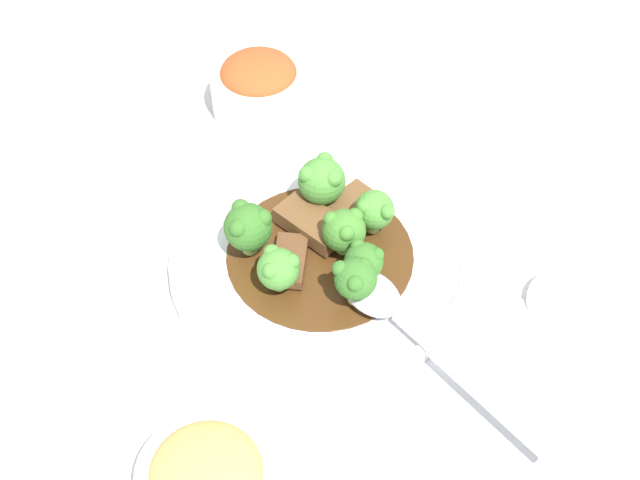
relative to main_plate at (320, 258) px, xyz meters
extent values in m
plane|color=silver|center=(0.00, 0.00, -0.01)|extent=(4.00, 4.00, 0.00)
cylinder|color=white|center=(0.00, 0.00, 0.00)|extent=(0.26, 0.26, 0.01)
torus|color=white|center=(0.00, 0.00, 0.00)|extent=(0.26, 0.26, 0.01)
cylinder|color=#4C2D14|center=(0.00, 0.00, 0.00)|extent=(0.16, 0.16, 0.00)
cube|color=brown|center=(0.03, -0.05, 0.01)|extent=(0.05, 0.05, 0.01)
cube|color=brown|center=(0.03, -0.01, 0.02)|extent=(0.07, 0.05, 0.02)
cube|color=brown|center=(0.00, 0.03, 0.01)|extent=(0.06, 0.05, 0.01)
cylinder|color=#8EB756|center=(-0.04, -0.02, 0.02)|extent=(0.01, 0.01, 0.01)
sphere|color=#387028|center=(-0.04, -0.02, 0.03)|extent=(0.03, 0.03, 0.03)
sphere|color=#387028|center=(-0.03, -0.02, 0.04)|extent=(0.01, 0.01, 0.01)
sphere|color=#387028|center=(-0.05, -0.01, 0.04)|extent=(0.01, 0.01, 0.01)
sphere|color=#387028|center=(-0.05, -0.03, 0.04)|extent=(0.01, 0.01, 0.01)
cylinder|color=#7FA84C|center=(-0.06, 0.00, 0.02)|extent=(0.01, 0.01, 0.02)
sphere|color=#387028|center=(-0.06, 0.00, 0.04)|extent=(0.03, 0.03, 0.03)
sphere|color=#387028|center=(-0.05, 0.01, 0.05)|extent=(0.01, 0.01, 0.01)
sphere|color=#387028|center=(-0.07, 0.01, 0.05)|extent=(0.01, 0.01, 0.01)
sphere|color=#387028|center=(-0.06, -0.01, 0.05)|extent=(0.01, 0.01, 0.01)
cylinder|color=#7FA84C|center=(0.05, -0.03, 0.02)|extent=(0.01, 0.01, 0.01)
sphere|color=#4C8E38|center=(0.05, -0.03, 0.04)|extent=(0.04, 0.04, 0.04)
sphere|color=#4C8E38|center=(0.05, -0.02, 0.05)|extent=(0.02, 0.02, 0.02)
sphere|color=#4C8E38|center=(0.04, -0.03, 0.05)|extent=(0.02, 0.02, 0.02)
sphere|color=#4C8E38|center=(0.06, -0.04, 0.05)|extent=(0.02, 0.02, 0.02)
cylinder|color=#8EB756|center=(0.03, 0.05, 0.02)|extent=(0.01, 0.01, 0.01)
sphere|color=#387028|center=(0.03, 0.05, 0.04)|extent=(0.04, 0.04, 0.04)
sphere|color=#387028|center=(0.02, 0.06, 0.05)|extent=(0.02, 0.02, 0.02)
sphere|color=#387028|center=(0.02, 0.04, 0.05)|extent=(0.02, 0.02, 0.02)
sphere|color=#387028|center=(0.04, 0.05, 0.05)|extent=(0.02, 0.02, 0.02)
cylinder|color=#8EB756|center=(-0.01, -0.02, 0.01)|extent=(0.01, 0.01, 0.01)
sphere|color=#427F2D|center=(-0.01, -0.02, 0.03)|extent=(0.04, 0.04, 0.04)
sphere|color=#427F2D|center=(-0.02, -0.01, 0.04)|extent=(0.01, 0.01, 0.01)
sphere|color=#427F2D|center=(-0.01, -0.03, 0.04)|extent=(0.01, 0.01, 0.01)
sphere|color=#427F2D|center=(0.00, -0.01, 0.04)|extent=(0.01, 0.01, 0.01)
cylinder|color=#8EB756|center=(0.00, -0.05, 0.02)|extent=(0.01, 0.01, 0.01)
sphere|color=#4C8E38|center=(0.00, -0.05, 0.03)|extent=(0.03, 0.03, 0.03)
sphere|color=#4C8E38|center=(-0.01, -0.06, 0.04)|extent=(0.01, 0.01, 0.01)
sphere|color=#4C8E38|center=(0.00, -0.06, 0.04)|extent=(0.01, 0.01, 0.01)
sphere|color=#4C8E38|center=(0.00, -0.04, 0.04)|extent=(0.01, 0.01, 0.01)
cylinder|color=#8EB756|center=(-0.02, 0.05, 0.01)|extent=(0.01, 0.01, 0.01)
sphere|color=#4C8E38|center=(-0.02, 0.05, 0.03)|extent=(0.04, 0.04, 0.04)
sphere|color=#4C8E38|center=(-0.02, 0.04, 0.04)|extent=(0.01, 0.01, 0.01)
sphere|color=#4C8E38|center=(-0.01, 0.05, 0.04)|extent=(0.01, 0.01, 0.01)
sphere|color=#4C8E38|center=(-0.02, 0.06, 0.04)|extent=(0.01, 0.01, 0.01)
ellipsoid|color=#B7B7BC|center=(-0.06, -0.01, 0.02)|extent=(0.06, 0.05, 0.01)
cylinder|color=#B7B7BC|center=(-0.17, -0.04, 0.01)|extent=(0.16, 0.04, 0.01)
cylinder|color=white|center=(0.21, -0.04, -0.01)|extent=(0.05, 0.05, 0.01)
cylinder|color=white|center=(0.21, -0.04, 0.01)|extent=(0.10, 0.10, 0.04)
torus|color=white|center=(0.21, -0.04, 0.03)|extent=(0.10, 0.10, 0.01)
ellipsoid|color=#D14C23|center=(0.21, -0.04, 0.04)|extent=(0.08, 0.08, 0.03)
torus|color=white|center=(-0.15, 0.17, 0.03)|extent=(0.10, 0.10, 0.01)
ellipsoid|color=tan|center=(-0.15, 0.17, 0.03)|extent=(0.08, 0.08, 0.03)
cylinder|color=white|center=(-0.14, -0.16, -0.01)|extent=(0.06, 0.06, 0.01)
torus|color=white|center=(-0.14, -0.16, 0.00)|extent=(0.06, 0.06, 0.01)
cube|color=white|center=(-0.18, -0.10, -0.01)|extent=(0.14, 0.09, 0.01)
camera|label=1|loc=(-0.43, 0.23, 0.59)|focal=50.00mm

